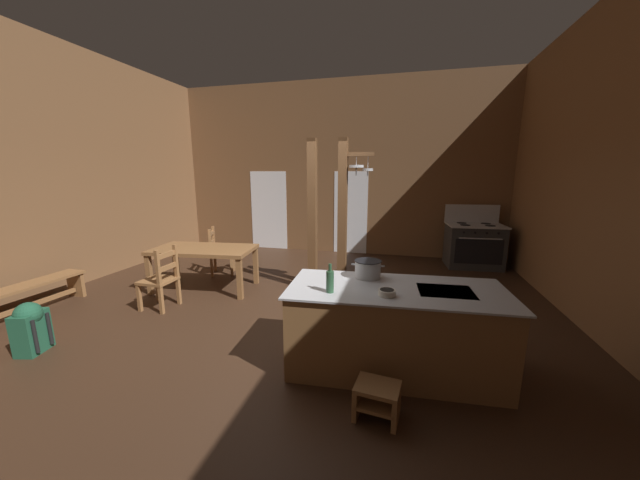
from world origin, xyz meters
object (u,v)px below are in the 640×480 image
(kitchen_island, at_px, (394,329))
(stockpot_on_counter, at_px, (368,269))
(bench_along_left_wall, at_px, (33,292))
(ladderback_chair_near_window, at_px, (220,252))
(step_stool, at_px, (377,398))
(ladderback_chair_by_post, at_px, (161,279))
(backpack, at_px, (30,326))
(mixing_bowl_on_counter, at_px, (387,292))
(bottle_tall_on_counter, at_px, (330,281))
(dining_table, at_px, (204,253))
(stove_range, at_px, (474,245))

(kitchen_island, distance_m, stockpot_on_counter, 0.68)
(bench_along_left_wall, bearing_deg, ladderback_chair_near_window, 54.21)
(kitchen_island, bearing_deg, step_stool, -97.80)
(kitchen_island, bearing_deg, ladderback_chair_by_post, 168.08)
(ladderback_chair_by_post, distance_m, bench_along_left_wall, 1.84)
(ladderback_chair_by_post, bearing_deg, kitchen_island, -11.92)
(ladderback_chair_near_window, relative_size, backpack, 1.59)
(ladderback_chair_by_post, distance_m, backpack, 1.54)
(step_stool, xyz_separation_m, ladderback_chair_by_post, (-3.32, 1.49, 0.27))
(step_stool, bearing_deg, kitchen_island, 82.20)
(step_stool, relative_size, mixing_bowl_on_counter, 2.43)
(step_stool, distance_m, bottle_tall_on_counter, 1.08)
(bottle_tall_on_counter, bearing_deg, backpack, -172.85)
(kitchen_island, relative_size, stockpot_on_counter, 6.15)
(ladderback_chair_by_post, bearing_deg, stockpot_on_counter, -8.36)
(dining_table, xyz_separation_m, stockpot_on_counter, (2.97, -1.36, 0.33))
(dining_table, distance_m, mixing_bowl_on_counter, 3.71)
(stove_range, distance_m, stockpot_on_counter, 4.48)
(bench_along_left_wall, xyz_separation_m, bottle_tall_on_counter, (4.55, -0.44, 0.69))
(ladderback_chair_by_post, xyz_separation_m, backpack, (-0.56, -1.43, -0.14))
(ladderback_chair_near_window, distance_m, ladderback_chair_by_post, 1.75)
(dining_table, bearing_deg, bottle_tall_on_counter, -35.62)
(bench_along_left_wall, distance_m, backpack, 1.46)
(dining_table, xyz_separation_m, ladderback_chair_by_post, (-0.14, -0.91, -0.20))
(bench_along_left_wall, relative_size, backpack, 2.33)
(stove_range, distance_m, dining_table, 5.53)
(backpack, bearing_deg, ladderback_chair_near_window, 81.25)
(ladderback_chair_near_window, relative_size, mixing_bowl_on_counter, 5.90)
(stove_range, relative_size, backpack, 2.21)
(mixing_bowl_on_counter, bearing_deg, stockpot_on_counter, 115.11)
(backpack, height_order, stockpot_on_counter, stockpot_on_counter)
(kitchen_island, relative_size, mixing_bowl_on_counter, 13.78)
(ladderback_chair_near_window, distance_m, bottle_tall_on_counter, 4.02)
(ladderback_chair_by_post, distance_m, mixing_bowl_on_counter, 3.51)
(step_stool, bearing_deg, bench_along_left_wall, 169.69)
(kitchen_island, height_order, stove_range, stove_range)
(ladderback_chair_near_window, height_order, bottle_tall_on_counter, bottle_tall_on_counter)
(stove_range, relative_size, stockpot_on_counter, 3.65)
(stove_range, xyz_separation_m, step_stool, (-1.66, -5.07, -0.30))
(stockpot_on_counter, xyz_separation_m, bottle_tall_on_counter, (-0.30, -0.55, 0.02))
(kitchen_island, xyz_separation_m, mixing_bowl_on_counter, (-0.08, -0.23, 0.47))
(bench_along_left_wall, relative_size, stockpot_on_counter, 3.84)
(step_stool, relative_size, bottle_tall_on_counter, 1.38)
(backpack, bearing_deg, kitchen_island, 10.00)
(ladderback_chair_by_post, height_order, mixing_bowl_on_counter, ladderback_chair_by_post)
(step_stool, bearing_deg, mixing_bowl_on_counter, 87.53)
(dining_table, height_order, ladderback_chair_by_post, ladderback_chair_by_post)
(kitchen_island, relative_size, ladderback_chair_near_window, 2.34)
(stockpot_on_counter, bearing_deg, ladderback_chair_near_window, 145.25)
(dining_table, bearing_deg, mixing_bowl_on_counter, -30.17)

